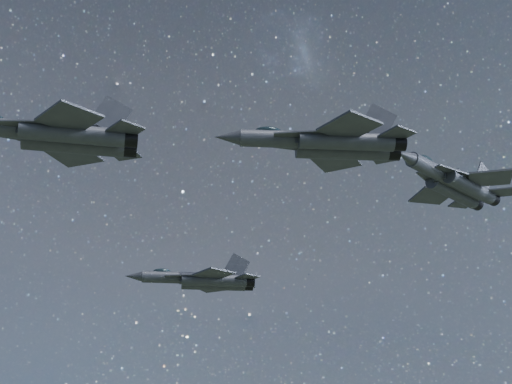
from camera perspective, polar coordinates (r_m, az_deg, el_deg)
name	(u,v)px	position (r m, az deg, el deg)	size (l,w,h in m)	color
jet_lead	(56,135)	(60.66, -15.69, 4.42)	(17.56, 11.95, 4.41)	#30333C
jet_left	(203,280)	(90.45, -4.25, -7.03)	(16.90, 11.29, 4.28)	#30333C
jet_right	(329,143)	(56.92, 5.83, 3.92)	(15.59, 10.33, 3.97)	#30333C
jet_slot	(454,183)	(77.32, 15.59, 0.66)	(17.55, 11.73, 4.45)	#30333C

